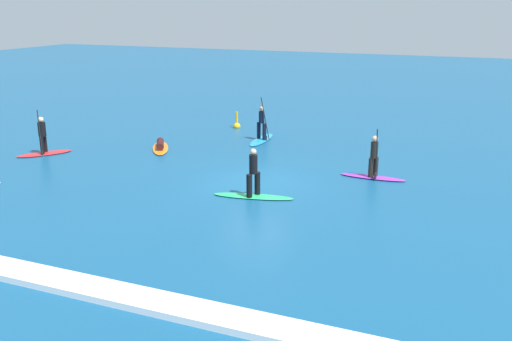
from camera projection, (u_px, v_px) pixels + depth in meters
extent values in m
plane|color=navy|center=(256.00, 183.00, 22.55)|extent=(120.00, 120.00, 0.00)
ellipsoid|color=red|center=(45.00, 153.00, 26.76)|extent=(2.12, 2.45, 0.08)
cylinder|color=black|center=(45.00, 143.00, 26.82)|extent=(0.25, 0.25, 0.79)
cylinder|color=black|center=(42.00, 145.00, 26.45)|extent=(0.25, 0.25, 0.79)
cylinder|color=black|center=(42.00, 129.00, 26.43)|extent=(0.49, 0.49, 0.65)
sphere|color=beige|center=(41.00, 120.00, 26.30)|extent=(0.35, 0.35, 0.25)
cylinder|color=black|center=(40.00, 132.00, 26.15)|extent=(0.22, 0.18, 2.06)
cube|color=black|center=(42.00, 153.00, 26.43)|extent=(0.20, 0.17, 0.32)
ellipsoid|color=orange|center=(160.00, 148.00, 27.74)|extent=(2.06, 2.74, 0.09)
cylinder|color=#381414|center=(160.00, 144.00, 27.64)|extent=(0.98, 1.31, 0.34)
sphere|color=tan|center=(160.00, 140.00, 28.37)|extent=(0.30, 0.30, 0.22)
ellipsoid|color=purple|center=(373.00, 177.00, 23.11)|extent=(2.66, 0.56, 0.09)
cylinder|color=black|center=(371.00, 168.00, 22.91)|extent=(0.20, 0.20, 0.77)
cylinder|color=black|center=(376.00, 166.00, 23.07)|extent=(0.20, 0.20, 0.77)
cylinder|color=black|center=(374.00, 150.00, 22.79)|extent=(0.30, 0.30, 0.64)
sphere|color=tan|center=(375.00, 139.00, 22.66)|extent=(0.26, 0.26, 0.26)
cylinder|color=black|center=(377.00, 153.00, 22.54)|extent=(0.05, 0.39, 2.03)
cube|color=black|center=(375.00, 177.00, 22.81)|extent=(0.06, 0.20, 0.32)
ellipsoid|color=#23B266|center=(253.00, 196.00, 20.85)|extent=(3.04, 1.17, 0.08)
cylinder|color=black|center=(257.00, 183.00, 20.88)|extent=(0.25, 0.25, 0.84)
cylinder|color=black|center=(249.00, 186.00, 20.57)|extent=(0.25, 0.25, 0.84)
cylinder|color=black|center=(253.00, 164.00, 20.51)|extent=(0.35, 0.35, 0.70)
sphere|color=beige|center=(253.00, 152.00, 20.38)|extent=(0.26, 0.26, 0.22)
ellipsoid|color=#1E8CD1|center=(262.00, 140.00, 29.45)|extent=(0.87, 3.02, 0.07)
cylinder|color=black|center=(259.00, 130.00, 29.49)|extent=(0.20, 0.20, 0.84)
cylinder|color=black|center=(264.00, 132.00, 29.16)|extent=(0.20, 0.20, 0.84)
cylinder|color=black|center=(262.00, 117.00, 29.12)|extent=(0.30, 0.30, 0.60)
sphere|color=tan|center=(262.00, 109.00, 29.00)|extent=(0.26, 0.26, 0.25)
cylinder|color=black|center=(265.00, 119.00, 28.92)|extent=(0.49, 0.07, 2.17)
cube|color=black|center=(265.00, 139.00, 29.21)|extent=(0.20, 0.07, 0.32)
sphere|color=yellow|center=(237.00, 126.00, 32.36)|extent=(0.39, 0.39, 0.39)
cylinder|color=yellow|center=(237.00, 120.00, 32.26)|extent=(0.12, 0.12, 0.93)
cube|color=white|center=(103.00, 291.00, 13.90)|extent=(19.51, 0.90, 0.18)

